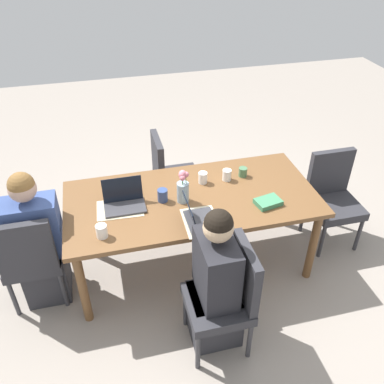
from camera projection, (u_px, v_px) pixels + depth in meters
The scene contains 19 objects.
ground_plane at pixel (192, 262), 3.80m from camera, with size 10.00×10.00×0.00m, color gray.
dining_table at pixel (192, 204), 3.41m from camera, with size 2.06×0.97×0.75m.
chair_head_left_left_near at pixel (31, 255), 3.16m from camera, with size 0.44×0.44×0.90m.
person_head_left_left_near at pixel (39, 245), 3.22m from camera, with size 0.40×0.36×1.19m.
chair_near_left_mid at pixel (228, 293), 2.86m from camera, with size 0.44×0.44×0.90m.
person_near_left_mid at pixel (215, 286), 2.88m from camera, with size 0.36×0.40×1.19m.
chair_head_right_left_far at pixel (332, 194), 3.82m from camera, with size 0.44×0.44×0.90m.
chair_far_right_near at pixel (170, 173), 4.12m from camera, with size 0.44×0.44×0.90m.
flower_vase at pixel (183, 187), 3.24m from camera, with size 0.10×0.10×0.29m.
placemat_head_left_left_near at pixel (120, 209), 3.23m from camera, with size 0.36×0.26×0.00m, color beige.
placemat_near_left_mid at pixel (201, 222), 3.10m from camera, with size 0.36×0.26×0.00m, color beige.
laptop_head_left_left_near at pixel (124, 201), 3.24m from camera, with size 0.32×0.22×0.21m.
laptop_near_left_mid at pixel (198, 219), 3.06m from camera, with size 0.22×0.32×0.21m.
coffee_mug_near_left at pixel (227, 175), 3.54m from camera, with size 0.08×0.08×0.10m, color white.
coffee_mug_near_right at pixel (102, 231), 2.94m from camera, with size 0.08×0.08×0.10m, color white.
coffee_mug_centre_left at pixel (243, 172), 3.59m from camera, with size 0.07×0.07×0.08m, color #47704C.
coffee_mug_centre_right at pixel (203, 178), 3.50m from camera, with size 0.08×0.08×0.10m, color white.
coffee_mug_far_left at pixel (163, 195), 3.29m from camera, with size 0.08×0.08×0.11m, color #33477A.
book_red_cover at pixel (268, 202), 3.27m from camera, with size 0.20×0.14×0.04m, color #3D7F56.
Camera 1 is at (-0.66, -2.63, 2.74)m, focal length 38.37 mm.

